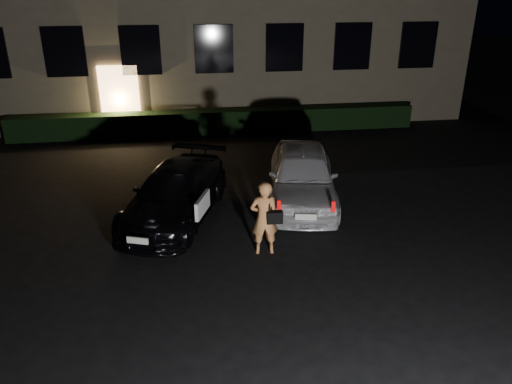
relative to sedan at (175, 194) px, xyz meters
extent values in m
plane|color=black|center=(1.49, -3.48, -0.62)|extent=(80.00, 80.00, 0.00)
cube|color=#F1B26F|center=(-2.01, 7.46, 0.63)|extent=(1.40, 0.10, 2.50)
cube|color=black|center=(-3.71, 7.46, 2.38)|extent=(1.40, 0.10, 1.70)
cube|color=black|center=(-1.11, 7.46, 2.38)|extent=(1.40, 0.10, 1.70)
cube|color=black|center=(1.49, 7.46, 2.38)|extent=(1.40, 0.10, 1.70)
cube|color=black|center=(4.09, 7.46, 2.38)|extent=(1.40, 0.10, 1.70)
cube|color=black|center=(6.69, 7.46, 2.38)|extent=(1.40, 0.10, 1.70)
cube|color=black|center=(9.29, 7.46, 2.38)|extent=(1.40, 0.10, 1.70)
cube|color=black|center=(1.49, 7.02, -0.20)|extent=(15.00, 0.70, 0.85)
imported|color=black|center=(0.00, 0.00, 0.00)|extent=(3.08, 4.62, 1.24)
cube|color=white|center=(0.62, -1.05, 0.15)|extent=(0.37, 0.86, 0.41)
cube|color=silver|center=(-0.75, -2.09, -0.08)|extent=(0.44, 0.19, 0.14)
imported|color=silver|center=(3.25, 0.51, 0.10)|extent=(2.45, 4.46, 1.44)
cube|color=red|center=(2.29, -1.36, 0.16)|extent=(0.10, 0.07, 0.24)
cube|color=red|center=(3.47, -1.58, 0.16)|extent=(0.10, 0.07, 0.24)
cube|color=silver|center=(2.87, -1.52, -0.08)|extent=(0.48, 0.13, 0.14)
imported|color=#D5884B|center=(1.86, -1.99, 0.20)|extent=(0.60, 0.40, 1.64)
cube|color=black|center=(2.06, -2.10, 0.26)|extent=(0.34, 0.15, 0.26)
cube|color=black|center=(1.95, -2.06, 0.63)|extent=(0.04, 0.06, 0.51)
camera|label=1|loc=(0.38, -11.18, 4.85)|focal=35.00mm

